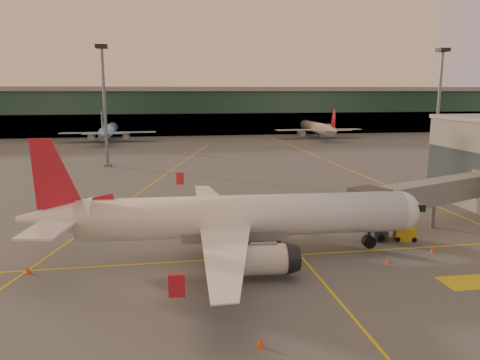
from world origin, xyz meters
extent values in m
plane|color=#4C4F54|center=(0.00, 0.00, 0.00)|extent=(600.00, 600.00, 0.00)
cube|color=gold|center=(0.00, 5.00, 0.01)|extent=(80.00, 0.25, 0.01)
cube|color=gold|center=(-10.00, 45.00, 0.01)|extent=(31.30, 115.98, 0.01)
cube|color=gold|center=(30.00, 70.00, 0.01)|extent=(0.25, 160.00, 0.01)
cube|color=gold|center=(5.00, -8.00, 0.01)|extent=(0.25, 30.00, 0.01)
cube|color=gold|center=(18.00, -4.00, 0.01)|extent=(6.00, 3.00, 0.01)
cube|color=#19382D|center=(0.00, 142.00, 8.00)|extent=(400.00, 18.00, 16.00)
cube|color=gray|center=(0.00, 142.00, 16.80)|extent=(400.00, 20.00, 1.60)
cube|color=black|center=(0.00, 133.50, 4.00)|extent=(400.00, 1.00, 8.00)
cube|color=#2D3D47|center=(33.05, 18.00, 5.00)|extent=(0.30, 21.60, 6.00)
cylinder|color=slate|center=(-20.00, 66.00, 12.50)|extent=(0.70, 0.70, 25.00)
cube|color=black|center=(-20.00, 66.00, 25.20)|extent=(2.40, 2.40, 0.80)
cube|color=slate|center=(-20.00, 66.00, 0.25)|extent=(1.60, 1.60, 0.50)
cylinder|color=slate|center=(55.00, 62.00, 12.50)|extent=(0.70, 0.70, 25.00)
cube|color=black|center=(55.00, 62.00, 25.20)|extent=(2.40, 2.40, 0.80)
cube|color=slate|center=(55.00, 62.00, 0.25)|extent=(1.60, 1.60, 0.50)
cylinder|color=white|center=(-0.43, 5.77, 4.09)|extent=(32.01, 5.58, 4.09)
sphere|color=white|center=(15.48, 5.02, 4.09)|extent=(4.01, 4.01, 4.01)
cube|color=black|center=(16.64, 4.96, 4.60)|extent=(1.96, 2.74, 0.72)
cone|color=white|center=(-18.28, 6.60, 4.40)|extent=(7.17, 4.21, 3.88)
cube|color=white|center=(-18.05, 3.09, 4.50)|extent=(4.47, 7.10, 0.20)
cylinder|color=silver|center=(0.06, -0.48, 1.84)|extent=(4.39, 2.85, 2.66)
cylinder|color=black|center=(-2.88, 3.22, 0.92)|extent=(1.90, 1.52, 1.84)
cylinder|color=black|center=(-2.88, 3.22, 1.48)|extent=(0.37, 0.37, 1.12)
cube|color=white|center=(-17.72, 10.08, 4.50)|extent=(3.90, 6.88, 0.20)
cylinder|color=silver|center=(0.64, 11.94, 1.84)|extent=(4.39, 2.85, 2.66)
cylinder|color=black|center=(-2.63, 8.53, 0.92)|extent=(1.90, 1.52, 1.84)
cylinder|color=black|center=(-2.63, 8.53, 1.48)|extent=(0.37, 0.37, 1.12)
cube|color=slate|center=(-1.59, 5.82, 2.76)|extent=(10.24, 3.74, 1.64)
cylinder|color=black|center=(12.37, 5.16, 0.92)|extent=(1.32, 0.88, 1.29)
cube|color=slate|center=(23.47, 11.59, 4.39)|extent=(22.07, 11.21, 2.70)
cube|color=#2D3035|center=(13.44, 7.79, 4.39)|extent=(4.45, 4.45, 3.00)
cube|color=#2D3035|center=(14.94, 8.69, 1.20)|extent=(1.60, 2.40, 2.40)
cylinder|color=black|center=(14.94, 7.59, 0.40)|extent=(0.80, 0.40, 0.80)
cylinder|color=black|center=(14.94, 9.79, 0.40)|extent=(0.80, 0.40, 0.80)
cylinder|color=slate|center=(23.47, 11.59, 1.54)|extent=(0.50, 0.50, 3.09)
cube|color=#AC181B|center=(1.36, 6.38, 0.78)|extent=(3.77, 3.14, 1.55)
cube|color=silver|center=(1.06, 6.31, 3.20)|extent=(6.41, 3.83, 2.89)
cylinder|color=black|center=(-0.19, 4.76, 0.47)|extent=(0.99, 0.56, 0.93)
cylinder|color=black|center=(3.45, 5.57, 0.47)|extent=(0.99, 0.56, 0.93)
cube|color=gold|center=(17.66, 7.55, 0.66)|extent=(2.44, 1.78, 1.32)
cylinder|color=black|center=(16.68, 7.21, 0.28)|extent=(0.60, 0.39, 0.55)
cylinder|color=black|center=(18.40, 6.81, 0.28)|extent=(0.60, 0.39, 0.55)
cone|color=#EE440C|center=(18.54, 3.53, 0.25)|extent=(0.40, 0.40, 0.51)
cube|color=#EE440C|center=(18.54, 3.53, 0.01)|extent=(0.35, 0.35, 0.03)
cone|color=#EE440C|center=(-20.45, 4.40, 0.30)|extent=(0.48, 0.48, 0.61)
cube|color=#EE440C|center=(-20.45, 4.40, 0.02)|extent=(0.41, 0.41, 0.03)
cone|color=#EE440C|center=(-2.44, -11.07, 0.31)|extent=(0.48, 0.48, 0.62)
cube|color=#EE440C|center=(-2.44, -11.07, 0.02)|extent=(0.42, 0.42, 0.03)
cone|color=#EE440C|center=(-3.29, 23.94, 0.29)|extent=(0.45, 0.45, 0.58)
cube|color=#EE440C|center=(-3.29, 23.94, 0.02)|extent=(0.39, 0.39, 0.03)
cone|color=#EE440C|center=(12.69, 1.58, 0.27)|extent=(0.42, 0.42, 0.54)
cube|color=#EE440C|center=(12.69, 1.58, 0.01)|extent=(0.36, 0.36, 0.03)
camera|label=1|loc=(-8.26, -37.87, 16.13)|focal=35.00mm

